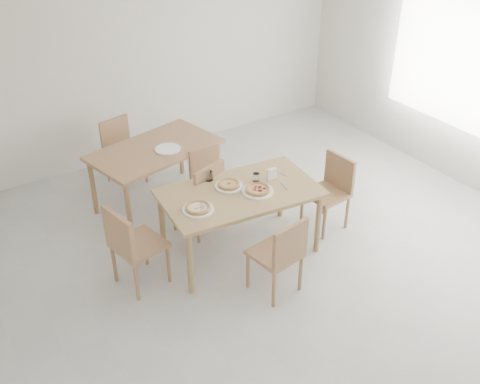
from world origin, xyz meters
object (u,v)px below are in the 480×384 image
chair_west (131,243)px  chair_back_n (121,146)px  plate_margherita (229,186)px  napkin_holder (272,174)px  main_table (240,198)px  tumbler_b (209,176)px  pizza_margherita (229,184)px  second_table (155,154)px  plate_empty (168,149)px  chair_south (281,252)px  pizza_mushroom (198,208)px  chair_north (209,176)px  plate_mushroom (198,210)px  chair_east (332,187)px  chair_back_s (202,193)px  plate_pepperoni (258,191)px  pizza_pepperoni (258,189)px  tumbler_a (256,177)px

chair_west → chair_back_n: chair_west is taller
plate_margherita → napkin_holder: 0.47m
plate_margherita → napkin_holder: (0.45, -0.11, 0.05)m
main_table → tumbler_b: 0.41m
chair_west → pizza_margherita: 1.16m
napkin_holder → second_table: size_ratio=0.08×
plate_empty → main_table: bearing=-80.1°
chair_south → pizza_mushroom: bearing=-63.5°
chair_north → plate_mushroom: (-0.66, -0.95, 0.30)m
chair_east → chair_back_s: size_ratio=0.97×
plate_margherita → chair_back_n: size_ratio=0.35×
chair_north → plate_pepperoni: 1.03m
plate_pepperoni → tumbler_b: bearing=122.3°
main_table → tumbler_b: size_ratio=16.05×
chair_south → chair_east: 1.34m
plate_pepperoni → second_table: bearing=107.7°
chair_south → plate_pepperoni: bearing=-113.9°
chair_east → pizza_mushroom: size_ratio=2.60×
chair_north → chair_back_s: chair_back_s is taller
chair_back_n → pizza_margherita: bearing=-89.6°
chair_south → pizza_pepperoni: (0.18, 0.66, 0.29)m
plate_margherita → chair_east: bearing=-12.1°
plate_mushroom → tumbler_a: (0.78, 0.16, 0.04)m
plate_empty → pizza_pepperoni: bearing=-75.1°
tumbler_a → second_table: tumbler_a is taller
main_table → chair_south: size_ratio=1.96×
pizza_mushroom → chair_back_n: bearing=88.1°
main_table → pizza_mushroom: bearing=-165.8°
napkin_holder → plate_margherita: bearing=172.6°
plate_margherita → plate_pepperoni: same height
chair_north → chair_back_s: 0.46m
napkin_holder → chair_back_n: 2.27m
plate_mushroom → napkin_holder: bearing=6.0°
plate_margherita → chair_north: bearing=76.2°
plate_empty → tumbler_b: bearing=-86.2°
pizza_mushroom → pizza_pepperoni: same height
chair_west → tumbler_a: chair_west is taller
plate_mushroom → pizza_pepperoni: size_ratio=0.93×
main_table → tumbler_a: bearing=23.0°
chair_north → chair_west: bearing=-150.3°
chair_back_s → tumbler_b: bearing=74.3°
main_table → plate_mushroom: 0.54m
tumbler_b → second_table: (-0.17, 0.98, -0.14)m
pizza_pepperoni → plate_pepperoni: bearing=91.8°
chair_north → chair_back_n: size_ratio=0.96×
chair_east → plate_empty: size_ratio=2.87×
pizza_mushroom → plate_empty: (0.32, 1.29, -0.02)m
main_table → plate_margherita: plate_margherita is taller
tumbler_b → second_table: bearing=99.6°
chair_north → second_table: size_ratio=0.49×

